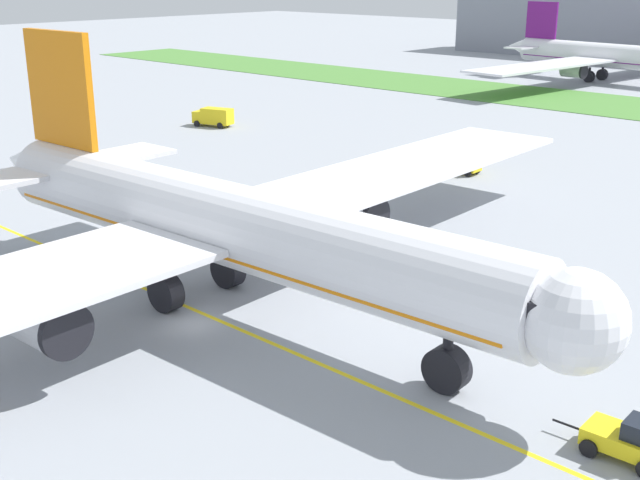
{
  "coord_description": "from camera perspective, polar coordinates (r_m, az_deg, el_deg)",
  "views": [
    {
      "loc": [
        39.91,
        -30.66,
        22.55
      ],
      "look_at": [
        2.15,
        10.04,
        3.92
      ],
      "focal_mm": 45.48,
      "sensor_mm": 36.0,
      "label": 1
    }
  ],
  "objects": [
    {
      "name": "ground_plane",
      "position": [
        55.15,
        -8.81,
        -5.82
      ],
      "size": [
        600.0,
        600.0,
        0.0
      ],
      "primitive_type": "plane",
      "color": "#9399A0",
      "rests_on": "ground"
    },
    {
      "name": "apron_taxi_line",
      "position": [
        55.95,
        -7.68,
        -5.4
      ],
      "size": [
        280.0,
        0.36,
        0.01
      ],
      "primitive_type": "cube",
      "color": "yellow",
      "rests_on": "ground"
    },
    {
      "name": "service_truck_fuel_bowser",
      "position": [
        123.92,
        -7.51,
        8.62
      ],
      "size": [
        6.46,
        4.07,
        2.77
      ],
      "color": "yellow",
      "rests_on": "ground"
    },
    {
      "name": "service_truck_baggage_loader",
      "position": [
        95.66,
        9.78,
        5.62
      ],
      "size": [
        4.86,
        2.57,
        2.98
      ],
      "color": "yellow",
      "rests_on": "ground"
    },
    {
      "name": "airliner_foreground",
      "position": [
        55.15,
        -6.87,
        1.09
      ],
      "size": [
        55.05,
        87.29,
        18.07
      ],
      "color": "white",
      "rests_on": "ground"
    },
    {
      "name": "parked_airliner_far_left",
      "position": [
        181.99,
        19.66,
        12.08
      ],
      "size": [
        50.95,
        81.83,
        15.76
      ],
      "color": "white",
      "rests_on": "ground"
    },
    {
      "name": "pushback_tug",
      "position": [
        42.86,
        20.91,
        -13.0
      ],
      "size": [
        5.78,
        2.62,
        2.21
      ],
      "color": "yellow",
      "rests_on": "ground"
    }
  ]
}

